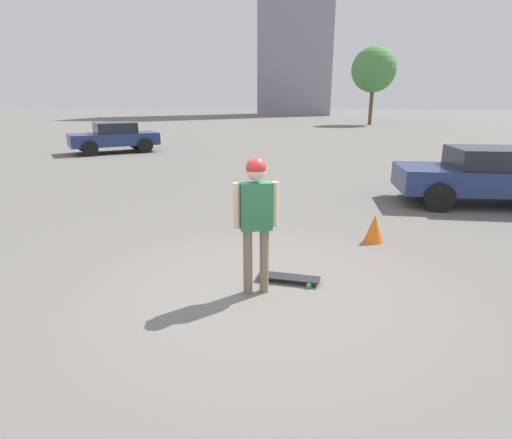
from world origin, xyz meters
name	(u,v)px	position (x,y,z in m)	size (l,w,h in m)	color
ground_plane	(256,292)	(0.00, 0.00, 0.00)	(220.00, 220.00, 0.00)	slate
person	(256,210)	(0.00, 0.00, 1.14)	(0.54, 0.32, 1.79)	#7A6B56
skateboard	(289,277)	(0.40, 0.38, 0.07)	(0.89, 0.33, 0.08)	#232328
car_parked_near	(486,175)	(4.61, 5.62, 0.72)	(4.10, 2.08, 1.38)	navy
car_parked_far	(114,137)	(-9.44, 13.35, 0.76)	(4.28, 4.01, 1.43)	navy
tree_distant	(374,70)	(4.80, 39.17, 5.38)	(4.42, 4.42, 7.61)	brown
traffic_cone	(374,228)	(1.73, 2.33, 0.25)	(0.35, 0.35, 0.50)	orange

